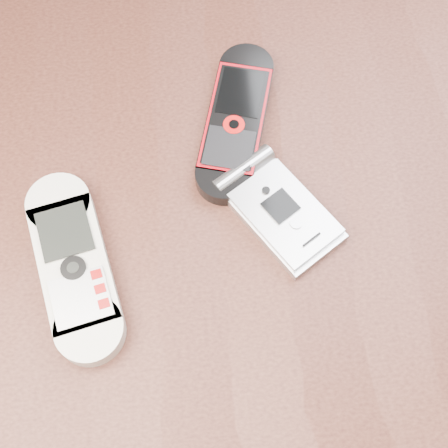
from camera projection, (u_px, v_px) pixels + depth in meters
The scene contains 5 objects.
ground at pixel (221, 381), 1.22m from camera, with size 4.00×4.00×0.00m, color #472B19.
table at pixel (219, 270), 0.63m from camera, with size 1.20×0.80×0.75m.
nokia_white at pixel (74, 265), 0.51m from camera, with size 0.05×0.17×0.02m, color beige.
nokia_black_red at pixel (236, 120), 0.57m from camera, with size 0.05×0.17×0.02m, color black.
motorola_razr at pixel (282, 212), 0.53m from camera, with size 0.06×0.12×0.02m, color #B6B6BA.
Camera 1 is at (-0.01, -0.21, 1.24)m, focal length 50.00 mm.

